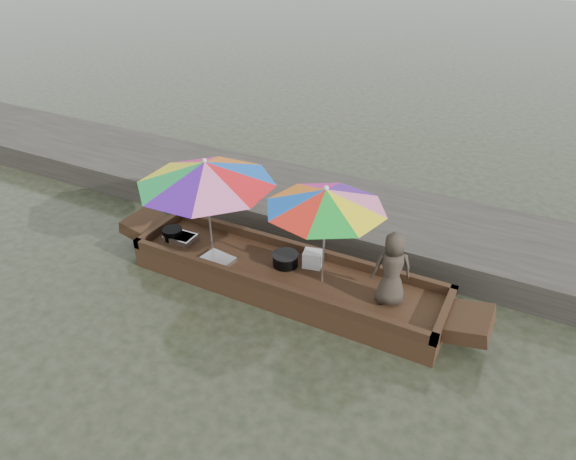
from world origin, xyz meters
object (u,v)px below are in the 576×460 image
at_px(tray_scallop, 218,259).
at_px(umbrella_bow, 209,205).
at_px(vendor, 392,269).
at_px(supply_bag, 313,259).
at_px(umbrella_stern, 324,236).
at_px(cooking_pot, 173,234).
at_px(tray_crayfish, 181,238).
at_px(charcoal_grill, 285,260).
at_px(boat_hull, 285,279).

height_order(tray_scallop, umbrella_bow, umbrella_bow).
bearing_deg(vendor, supply_bag, -40.60).
height_order(supply_bag, umbrella_stern, umbrella_stern).
bearing_deg(supply_bag, cooking_pot, -171.77).
bearing_deg(cooking_pot, tray_crayfish, 4.84).
distance_m(tray_crayfish, vendor, 3.59).
relative_size(tray_scallop, vendor, 0.44).
bearing_deg(tray_crayfish, charcoal_grill, 5.11).
bearing_deg(vendor, cooking_pot, -27.17).
bearing_deg(umbrella_stern, vendor, 0.02).
distance_m(boat_hull, umbrella_bow, 1.64).
bearing_deg(boat_hull, umbrella_bow, 180.00).
bearing_deg(umbrella_bow, vendor, 0.01).
bearing_deg(umbrella_bow, supply_bag, 9.81).
relative_size(boat_hull, supply_bag, 17.44).
xyz_separation_m(cooking_pot, vendor, (3.70, 0.06, 0.46)).
relative_size(supply_bag, umbrella_bow, 0.13).
xyz_separation_m(tray_crayfish, umbrella_bow, (0.60, 0.05, 0.73)).
relative_size(tray_scallop, umbrella_bow, 0.23).
bearing_deg(boat_hull, umbrella_stern, 0.00).
xyz_separation_m(charcoal_grill, vendor, (1.68, -0.12, 0.46)).
relative_size(cooking_pot, tray_crayfish, 0.68).
height_order(cooking_pot, umbrella_stern, umbrella_stern).
distance_m(charcoal_grill, umbrella_bow, 1.45).
distance_m(supply_bag, umbrella_stern, 0.76).
bearing_deg(tray_scallop, umbrella_bow, 137.83).
xyz_separation_m(cooking_pot, umbrella_bow, (0.75, 0.06, 0.69)).
height_order(charcoal_grill, supply_bag, supply_bag).
bearing_deg(vendor, umbrella_stern, -28.09).
bearing_deg(charcoal_grill, tray_crayfish, -174.89).
height_order(tray_crayfish, umbrella_stern, umbrella_stern).
bearing_deg(umbrella_stern, charcoal_grill, 169.99).
bearing_deg(umbrella_bow, boat_hull, 0.00).
relative_size(boat_hull, charcoal_grill, 12.66).
xyz_separation_m(boat_hull, umbrella_stern, (0.62, 0.00, 0.95)).
xyz_separation_m(cooking_pot, tray_scallop, (1.05, -0.21, -0.06)).
relative_size(charcoal_grill, umbrella_bow, 0.18).
bearing_deg(cooking_pot, boat_hull, 1.67).
relative_size(supply_bag, vendor, 0.26).
xyz_separation_m(tray_crayfish, supply_bag, (2.26, 0.34, 0.09)).
height_order(tray_crayfish, tray_scallop, tray_crayfish).
bearing_deg(tray_scallop, tray_crayfish, 166.04).
xyz_separation_m(cooking_pot, charcoal_grill, (2.02, 0.18, 0.00)).
distance_m(tray_crayfish, tray_scallop, 0.93).
bearing_deg(boat_hull, tray_crayfish, -178.57).
bearing_deg(tray_scallop, umbrella_stern, 9.32).
relative_size(cooking_pot, umbrella_bow, 0.15).
relative_size(boat_hull, vendor, 4.46).
height_order(cooking_pot, tray_scallop, cooking_pot).
bearing_deg(umbrella_bow, cooking_pot, -175.35).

